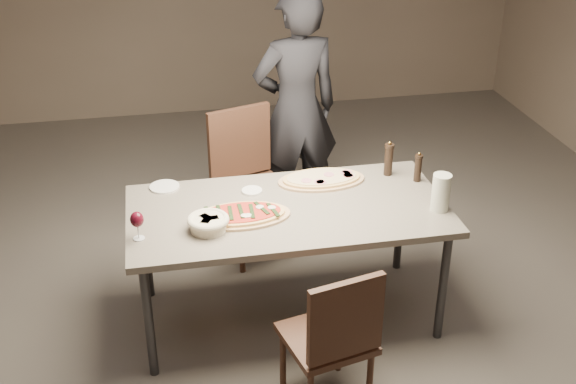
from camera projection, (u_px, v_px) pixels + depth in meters
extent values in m
plane|color=#5A534D|center=(288.00, 314.00, 4.42)|extent=(7.00, 7.00, 0.00)
cube|color=slate|center=(288.00, 211.00, 4.08)|extent=(1.80, 0.90, 0.04)
cylinder|color=#333335|center=(149.00, 321.00, 3.79)|extent=(0.05, 0.05, 0.71)
cylinder|color=#333335|center=(443.00, 286.00, 4.07)|extent=(0.05, 0.05, 0.71)
cylinder|color=#333335|center=(146.00, 247.00, 4.43)|extent=(0.05, 0.05, 0.71)
cylinder|color=#333335|center=(400.00, 221.00, 4.71)|extent=(0.05, 0.05, 0.71)
ellipsoid|color=white|center=(272.00, 207.00, 3.99)|extent=(0.05, 0.05, 0.01)
ellipsoid|color=white|center=(260.00, 206.00, 4.00)|extent=(0.05, 0.05, 0.01)
ellipsoid|color=white|center=(248.00, 215.00, 3.91)|extent=(0.05, 0.05, 0.01)
ellipsoid|color=white|center=(211.00, 212.00, 3.94)|extent=(0.05, 0.05, 0.01)
ellipsoid|color=white|center=(244.00, 215.00, 3.91)|extent=(0.05, 0.05, 0.01)
cube|color=#1F3315|center=(209.00, 213.00, 3.93)|extent=(0.04, 0.16, 0.01)
cube|color=#1F3315|center=(219.00, 212.00, 3.95)|extent=(0.03, 0.16, 0.01)
cube|color=#1F3315|center=(231.00, 213.00, 3.94)|extent=(0.03, 0.16, 0.01)
cube|color=#1F3315|center=(241.00, 211.00, 3.96)|extent=(0.02, 0.16, 0.01)
cube|color=#1F3315|center=(252.00, 211.00, 3.96)|extent=(0.03, 0.16, 0.01)
cube|color=#1F3315|center=(262.00, 208.00, 3.99)|extent=(0.07, 0.15, 0.01)
cube|color=#1F3315|center=(273.00, 210.00, 3.97)|extent=(0.05, 0.16, 0.01)
cylinder|color=pink|center=(345.00, 173.00, 4.38)|extent=(0.06, 0.06, 0.00)
cylinder|color=pink|center=(347.00, 172.00, 4.39)|extent=(0.06, 0.06, 0.00)
cylinder|color=pink|center=(329.00, 174.00, 4.36)|extent=(0.06, 0.06, 0.00)
cylinder|color=pink|center=(349.00, 175.00, 4.35)|extent=(0.06, 0.06, 0.00)
cylinder|color=pink|center=(348.00, 175.00, 4.35)|extent=(0.06, 0.06, 0.00)
cylinder|color=pink|center=(319.00, 182.00, 4.28)|extent=(0.06, 0.06, 0.00)
cylinder|color=pink|center=(321.00, 182.00, 4.27)|extent=(0.06, 0.06, 0.00)
cylinder|color=pink|center=(306.00, 181.00, 4.29)|extent=(0.06, 0.06, 0.00)
cylinder|color=beige|center=(208.00, 224.00, 3.83)|extent=(0.19, 0.19, 0.07)
torus|color=beige|center=(208.00, 220.00, 3.82)|extent=(0.23, 0.23, 0.03)
cube|color=#B08047|center=(213.00, 221.00, 3.83)|extent=(0.06, 0.05, 0.04)
cube|color=#B08047|center=(205.00, 220.00, 3.84)|extent=(0.07, 0.08, 0.04)
cube|color=#B08047|center=(206.00, 224.00, 3.80)|extent=(0.07, 0.07, 0.04)
cylinder|color=white|center=(252.00, 191.00, 4.23)|extent=(0.12, 0.12, 0.01)
cylinder|color=#9F943A|center=(252.00, 190.00, 4.23)|extent=(0.08, 0.08, 0.00)
cylinder|color=black|center=(389.00, 161.00, 4.39)|extent=(0.05, 0.05, 0.18)
cylinder|color=black|center=(390.00, 146.00, 4.35)|extent=(0.06, 0.06, 0.02)
sphere|color=gold|center=(390.00, 143.00, 4.34)|extent=(0.02, 0.02, 0.02)
cylinder|color=black|center=(418.00, 169.00, 4.33)|extent=(0.04, 0.04, 0.15)
cylinder|color=black|center=(419.00, 156.00, 4.29)|extent=(0.05, 0.05, 0.02)
sphere|color=gold|center=(419.00, 154.00, 4.28)|extent=(0.02, 0.02, 0.02)
cylinder|color=silver|center=(441.00, 192.00, 4.00)|extent=(0.10, 0.10, 0.22)
cylinder|color=silver|center=(139.00, 238.00, 3.77)|extent=(0.06, 0.06, 0.01)
cylinder|color=silver|center=(138.00, 232.00, 3.75)|extent=(0.01, 0.01, 0.08)
ellipsoid|color=#490A18|center=(137.00, 219.00, 3.72)|extent=(0.07, 0.07, 0.09)
cylinder|color=white|center=(165.00, 187.00, 4.28)|extent=(0.18, 0.18, 0.01)
cube|color=#41271B|center=(326.00, 338.00, 3.61)|extent=(0.49, 0.49, 0.04)
cylinder|color=#41271B|center=(370.00, 381.00, 3.63)|extent=(0.03, 0.03, 0.38)
cylinder|color=#41271B|center=(283.00, 359.00, 3.78)|extent=(0.03, 0.03, 0.38)
cylinder|color=#41271B|center=(339.00, 342.00, 3.90)|extent=(0.03, 0.03, 0.38)
cube|color=#41271B|center=(346.00, 320.00, 3.34)|extent=(0.38, 0.12, 0.42)
cube|color=#41271B|center=(254.00, 193.00, 4.85)|extent=(0.59, 0.59, 0.04)
cylinder|color=#41271B|center=(267.00, 205.00, 5.19)|extent=(0.04, 0.04, 0.44)
cylinder|color=#41271B|center=(218.00, 218.00, 5.03)|extent=(0.04, 0.04, 0.44)
cylinder|color=#41271B|center=(293.00, 229.00, 4.89)|extent=(0.04, 0.04, 0.44)
cylinder|color=#41271B|center=(242.00, 244.00, 4.73)|extent=(0.04, 0.04, 0.44)
cube|color=#41271B|center=(239.00, 142.00, 4.88)|extent=(0.44, 0.18, 0.49)
imported|color=black|center=(296.00, 110.00, 5.09)|extent=(0.68, 0.50, 1.73)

